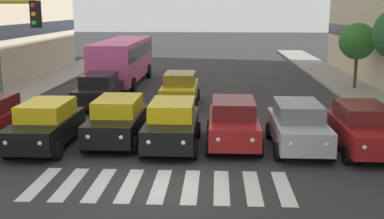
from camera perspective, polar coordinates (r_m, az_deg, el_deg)
The scene contains 13 objects.
ground_plane at distance 14.48m, azimuth -3.75°, elevation -8.91°, with size 180.00×180.00×0.00m, color #2D2D30.
crosswalk_markings at distance 14.48m, azimuth -3.75°, elevation -8.90°, with size 7.65×2.80×0.01m.
car_0 at distance 18.54m, azimuth 19.40°, elevation -2.05°, with size 2.02×4.44×1.72m.
car_1 at distance 18.28m, azimuth 12.34°, elevation -1.83°, with size 2.02×4.44×1.72m.
car_2 at distance 18.46m, azimuth 4.87°, elevation -1.47°, with size 2.02×4.44×1.72m.
car_3 at distance 18.10m, azimuth -2.35°, elevation -1.70°, with size 2.02×4.44×1.72m.
car_4 at distance 18.95m, azimuth -8.74°, elevation -1.21°, with size 2.02×4.44×1.72m.
car_5 at distance 18.81m, azimuth -16.78°, elevation -1.69°, with size 2.02×4.44×1.72m.
car_row2_0 at distance 25.97m, azimuth -1.44°, elevation 2.47°, with size 2.02×4.44×1.72m.
car_row2_1 at distance 25.97m, azimuth -10.89°, elevation 2.26°, with size 2.02×4.44×1.72m.
bus_behind_traffic at distance 33.21m, azimuth -8.07°, elevation 6.12°, with size 2.78×10.50×3.00m.
street_lamp_right at distance 25.97m, azimuth -20.85°, elevation 9.99°, with size 3.55×0.28×7.19m.
street_tree_2 at distance 32.15m, azimuth 18.86°, elevation 7.56°, with size 2.27×2.27×4.06m.
Camera 1 is at (-1.63, 13.44, 5.14)m, focal length 45.43 mm.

